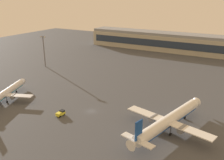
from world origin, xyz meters
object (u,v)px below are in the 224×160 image
at_px(airplane_terminal_side, 4,94).
at_px(cargo_loader, 61,113).
at_px(apron_light_east, 44,49).
at_px(airplane_far_stand, 168,121).

relative_size(airplane_terminal_side, cargo_loader, 8.50).
distance_m(airplane_terminal_side, apron_light_east, 62.40).
bearing_deg(airplane_far_stand, apron_light_east, 171.09).
xyz_separation_m(airplane_far_stand, apron_light_east, (-105.49, 43.26, 8.34)).
bearing_deg(airplane_terminal_side, airplane_far_stand, -12.75).
distance_m(airplane_terminal_side, cargo_loader, 34.34).
height_order(airplane_far_stand, cargo_loader, airplane_far_stand).
xyz_separation_m(airplane_far_stand, cargo_loader, (-44.32, -10.63, -3.33)).
xyz_separation_m(cargo_loader, apron_light_east, (-61.17, 53.88, 11.67)).
xyz_separation_m(airplane_terminal_side, airplane_far_stand, (78.53, 12.27, 0.86)).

